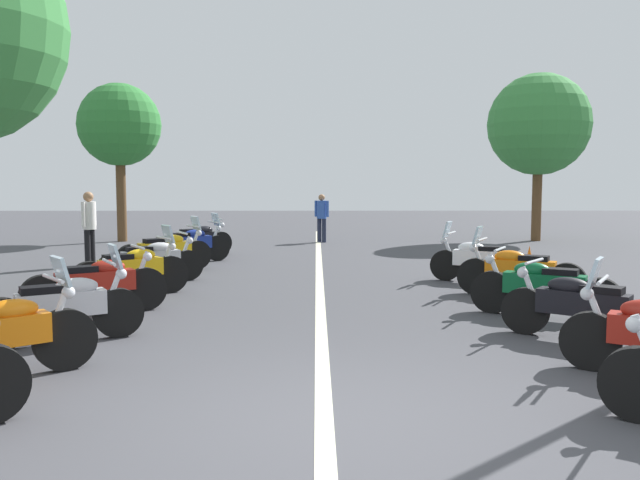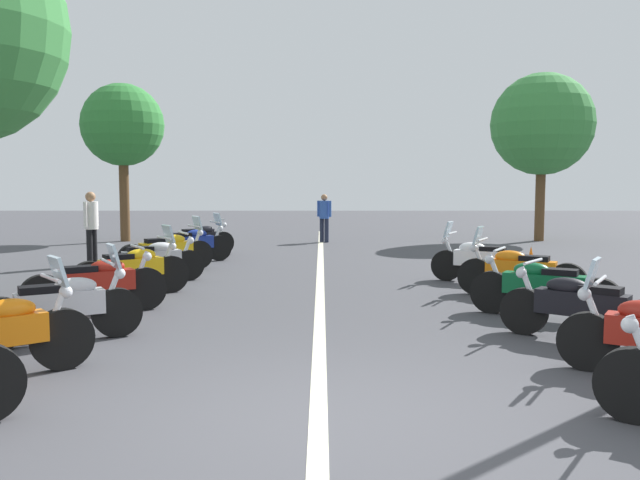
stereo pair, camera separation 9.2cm
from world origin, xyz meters
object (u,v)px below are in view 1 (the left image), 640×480
Objects in this scene: motorcycle_left_row_3 at (97,284)px; motorcycle_left_row_4 at (133,269)px; motorcycle_right_row_3 at (543,287)px; motorcycle_left_row_6 at (166,250)px; motorcycle_left_row_8 at (198,239)px; motorcycle_left_row_7 at (189,244)px; bystander_0 at (322,214)px; motorcycle_left_row_2 at (64,306)px; motorcycle_right_row_2 at (581,306)px; roadside_tree_2 at (119,126)px; bystander_2 at (89,222)px; motorcycle_left_row_5 at (152,260)px; motorcycle_right_row_5 at (479,259)px; motorcycle_right_row_4 at (518,271)px; roadside_tree_1 at (539,125)px; traffic_cone_1 at (529,261)px.

motorcycle_left_row_4 is (1.60, -0.08, 0.01)m from motorcycle_left_row_3.
motorcycle_right_row_3 is at bearing -51.03° from motorcycle_left_row_4.
motorcycle_left_row_6 is 3.09m from motorcycle_left_row_8.
motorcycle_left_row_4 is 4.82m from motorcycle_left_row_7.
bystander_0 is at bearing -46.69° from motorcycle_right_row_3.
motorcycle_right_row_2 is at bearing -29.64° from motorcycle_left_row_2.
roadside_tree_2 reaches higher than motorcycle_right_row_3.
bystander_2 is at bearing -5.87° from motorcycle_right_row_3.
motorcycle_left_row_5 is 1.02× the size of motorcycle_left_row_6.
motorcycle_right_row_5 is 13.71m from roadside_tree_2.
motorcycle_right_row_4 is 12.13m from roadside_tree_1.
traffic_cone_1 is (4.55, -1.28, -0.17)m from motorcycle_right_row_3.
motorcycle_left_row_6 reaches higher than motorcycle_left_row_7.
motorcycle_left_row_6 reaches higher than motorcycle_right_row_3.
motorcycle_left_row_5 is at bearing 13.27° from motorcycle_right_row_4.
bystander_2 reaches higher than motorcycle_left_row_7.
motorcycle_left_row_8 is 1.09× the size of bystander_0.
bystander_0 is (10.40, 3.29, 0.45)m from motorcycle_right_row_4.
motorcycle_left_row_4 is 0.93× the size of motorcycle_left_row_5.
motorcycle_right_row_5 is (3.36, 0.11, 0.00)m from motorcycle_right_row_3.
roadside_tree_2 is at bearing 81.51° from motorcycle_left_row_5.
bystander_0 is (11.86, -3.45, 0.46)m from motorcycle_left_row_3.
motorcycle_left_row_8 reaches higher than motorcycle_right_row_2.
motorcycle_right_row_4 reaches higher than motorcycle_left_row_2.
motorcycle_left_row_3 is at bearing -165.20° from roadside_tree_2.
roadside_tree_1 is (8.06, -2.84, 3.59)m from traffic_cone_1.
motorcycle_right_row_5 is at bearing 155.40° from roadside_tree_1.
motorcycle_left_row_5 is at bearing 57.03° from motorcycle_left_row_3.
motorcycle_left_row_4 reaches higher than motorcycle_left_row_5.
motorcycle_left_row_5 is 1.09× the size of bystander_2.
bystander_0 is at bearing 30.45° from traffic_cone_1.
roadside_tree_2 reaches higher than bystander_0.
roadside_tree_1 reaches higher than traffic_cone_1.
roadside_tree_1 reaches higher than motorcycle_right_row_3.
motorcycle_left_row_6 is 1.09× the size of motorcycle_right_row_2.
roadside_tree_2 reaches higher than bystander_2.
motorcycle_left_row_4 is 2.90× the size of traffic_cone_1.
motorcycle_left_row_6 is 7.91m from bystander_0.
motorcycle_left_row_2 is 0.95× the size of motorcycle_left_row_3.
traffic_cone_1 is at bearing -114.40° from motorcycle_right_row_5.
motorcycle_right_row_4 is 10.92m from bystander_0.
motorcycle_left_row_8 is at bearing -142.68° from roadside_tree_2.
bystander_0 is at bearing -93.19° from roadside_tree_2.
motorcycle_left_row_3 reaches higher than motorcycle_left_row_8.
motorcycle_left_row_7 reaches higher than motorcycle_left_row_8.
motorcycle_left_row_4 is 6.66m from motorcycle_right_row_4.
motorcycle_right_row_3 is at bearing 116.93° from motorcycle_right_row_5.
motorcycle_left_row_6 is 0.97× the size of motorcycle_left_row_7.
bystander_0 is at bearing -117.19° from bystander_2.
motorcycle_left_row_3 is 6.17m from bystander_2.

